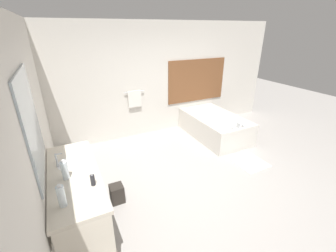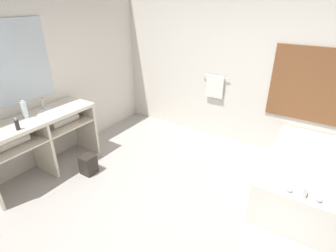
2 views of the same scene
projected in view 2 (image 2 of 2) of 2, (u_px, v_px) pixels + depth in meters
name	position (u px, v px, depth m)	size (l,w,h in m)	color
ground_plane	(161.00, 209.00, 3.29)	(16.00, 16.00, 0.00)	#A8A39E
wall_back_with_blinds	(238.00, 68.00, 4.35)	(7.40, 0.13, 2.70)	silver
wall_left_with_mirror	(32.00, 78.00, 3.77)	(0.08, 7.40, 2.70)	silver
vanity_counter	(40.00, 132.00, 3.72)	(0.58, 1.64, 0.92)	beige
sink_faucet	(43.00, 103.00, 3.82)	(0.09, 0.04, 0.18)	silver
bathtub	(309.00, 176.00, 3.42)	(1.05, 1.80, 0.66)	silver
water_bottle_2	(24.00, 110.00, 3.53)	(0.08, 0.08, 0.25)	white
soap_dispenser	(17.00, 125.00, 3.23)	(0.05, 0.05, 0.16)	#28282D
waste_bin	(88.00, 165.00, 3.92)	(0.20, 0.20, 0.29)	#2D2823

